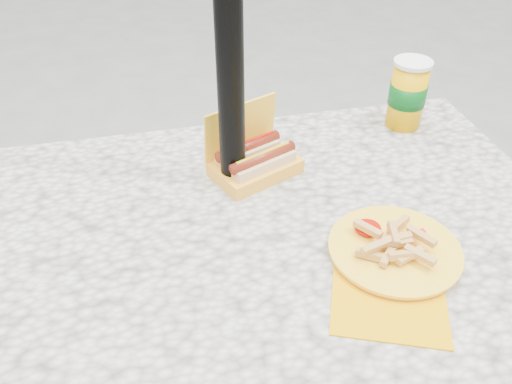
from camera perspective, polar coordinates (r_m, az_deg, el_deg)
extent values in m
cube|color=beige|center=(1.00, -0.57, -5.44)|extent=(1.20, 0.80, 0.05)
cylinder|color=black|center=(1.50, -22.48, -10.86)|extent=(0.07, 0.07, 0.70)
cylinder|color=black|center=(1.60, 14.92, -5.29)|extent=(0.07, 0.07, 0.70)
cylinder|color=black|center=(0.94, -2.93, 18.53)|extent=(0.05, 0.05, 2.20)
cube|color=yellow|center=(1.12, -0.07, 2.59)|extent=(0.20, 0.17, 0.03)
cube|color=yellow|center=(1.11, -1.65, 6.79)|extent=(0.16, 0.08, 0.11)
cube|color=tan|center=(1.09, 0.73, 2.73)|extent=(0.15, 0.09, 0.04)
cylinder|color=maroon|center=(1.08, 0.74, 3.67)|extent=(0.15, 0.08, 0.02)
cylinder|color=gold|center=(1.07, 0.75, 4.12)|extent=(0.12, 0.06, 0.01)
cube|color=tan|center=(1.12, -0.84, 3.93)|extent=(0.15, 0.09, 0.04)
cylinder|color=maroon|center=(1.11, -0.85, 4.85)|extent=(0.15, 0.08, 0.02)
cylinder|color=#A80900|center=(1.11, -0.86, 5.30)|extent=(0.12, 0.06, 0.01)
cube|color=#E39E00|center=(0.90, 13.79, -10.69)|extent=(0.23, 0.23, 0.00)
cylinder|color=yellow|center=(0.96, 14.37, -5.95)|extent=(0.22, 0.22, 0.01)
cylinder|color=yellow|center=(0.96, 14.40, -5.78)|extent=(0.23, 0.23, 0.01)
cube|color=#DD9952|center=(0.98, 14.77, -3.36)|extent=(0.05, 0.04, 0.01)
cube|color=#DD9952|center=(0.95, 11.68, -3.81)|extent=(0.04, 0.05, 0.01)
cube|color=#DD9952|center=(0.93, 16.89, -6.39)|extent=(0.04, 0.05, 0.01)
cube|color=#DD9952|center=(0.96, 14.64, -5.03)|extent=(0.06, 0.03, 0.01)
cube|color=#DD9952|center=(0.96, 17.04, -4.48)|extent=(0.04, 0.05, 0.01)
cube|color=#DD9952|center=(0.95, 14.59, -5.23)|extent=(0.05, 0.01, 0.01)
cube|color=#DD9952|center=(0.93, 15.90, -6.48)|extent=(0.06, 0.03, 0.01)
cube|color=#DD9952|center=(0.95, 14.58, -4.77)|extent=(0.06, 0.02, 0.01)
cube|color=#DD9952|center=(0.92, 12.10, -6.57)|extent=(0.05, 0.04, 0.01)
cube|color=#DD9952|center=(0.92, 12.49, -5.58)|extent=(0.06, 0.03, 0.01)
cube|color=#DD9952|center=(0.92, 15.37, -6.42)|extent=(0.06, 0.02, 0.01)
cube|color=#DD9952|center=(0.93, 13.77, -6.47)|extent=(0.05, 0.05, 0.01)
cube|color=#DD9952|center=(0.95, 14.28, -4.25)|extent=(0.03, 0.06, 0.01)
ellipsoid|color=#A80900|center=(0.98, 11.68, -3.70)|extent=(0.05, 0.05, 0.01)
cube|color=red|center=(0.96, 15.01, -4.57)|extent=(0.09, 0.02, 0.00)
cylinder|color=#FFB000|center=(1.30, 15.63, 9.73)|extent=(0.08, 0.08, 0.15)
cylinder|color=#055014|center=(1.30, 15.67, 9.91)|extent=(0.08, 0.08, 0.05)
cylinder|color=white|center=(1.27, 16.24, 12.94)|extent=(0.09, 0.09, 0.01)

